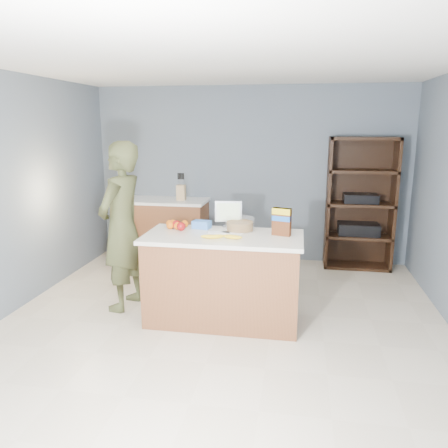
% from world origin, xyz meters
% --- Properties ---
extents(floor, '(4.50, 5.00, 0.02)m').
position_xyz_m(floor, '(0.00, 0.00, 0.00)').
color(floor, beige).
rests_on(floor, ground).
extents(walls, '(4.52, 5.02, 2.51)m').
position_xyz_m(walls, '(0.00, 0.00, 1.65)').
color(walls, slate).
rests_on(walls, ground).
extents(counter_peninsula, '(1.56, 0.76, 0.90)m').
position_xyz_m(counter_peninsula, '(0.00, 0.30, 0.42)').
color(counter_peninsula, brown).
rests_on(counter_peninsula, ground).
extents(back_cabinet, '(1.24, 0.62, 0.90)m').
position_xyz_m(back_cabinet, '(-1.20, 2.20, 0.45)').
color(back_cabinet, brown).
rests_on(back_cabinet, ground).
extents(shelving_unit, '(0.90, 0.40, 1.80)m').
position_xyz_m(shelving_unit, '(1.55, 2.35, 0.86)').
color(shelving_unit, black).
rests_on(shelving_unit, ground).
extents(person, '(0.53, 0.72, 1.80)m').
position_xyz_m(person, '(-1.12, 0.46, 0.90)').
color(person, '#3E4224').
rests_on(person, ground).
extents(knife_block, '(0.12, 0.10, 0.31)m').
position_xyz_m(knife_block, '(-0.94, 2.18, 1.02)').
color(knife_block, tan).
rests_on(knife_block, back_cabinet).
extents(envelopes, '(0.38, 0.19, 0.00)m').
position_xyz_m(envelopes, '(0.01, 0.40, 0.90)').
color(envelopes, white).
rests_on(envelopes, counter_peninsula).
extents(bananas, '(0.40, 0.14, 0.04)m').
position_xyz_m(bananas, '(0.02, 0.16, 0.92)').
color(bananas, yellow).
rests_on(bananas, counter_peninsula).
extents(apples, '(0.16, 0.17, 0.09)m').
position_xyz_m(apples, '(-0.49, 0.44, 0.95)').
color(apples, maroon).
rests_on(apples, counter_peninsula).
extents(oranges, '(0.23, 0.18, 0.08)m').
position_xyz_m(oranges, '(-0.54, 0.50, 0.94)').
color(oranges, '#E35C0E').
rests_on(oranges, counter_peninsula).
extents(blue_carton, '(0.20, 0.15, 0.08)m').
position_xyz_m(blue_carton, '(-0.27, 0.54, 0.94)').
color(blue_carton, blue).
rests_on(blue_carton, counter_peninsula).
extents(salad_bowl, '(0.30, 0.30, 0.13)m').
position_xyz_m(salad_bowl, '(0.13, 0.52, 0.96)').
color(salad_bowl, '#267219').
rests_on(salad_bowl, counter_peninsula).
extents(tv, '(0.28, 0.12, 0.28)m').
position_xyz_m(tv, '(-0.00, 0.63, 1.06)').
color(tv, silver).
rests_on(tv, counter_peninsula).
extents(cereal_box, '(0.19, 0.11, 0.27)m').
position_xyz_m(cereal_box, '(0.56, 0.38, 1.06)').
color(cereal_box, '#592B14').
rests_on(cereal_box, counter_peninsula).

